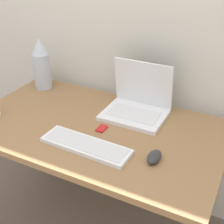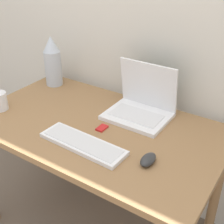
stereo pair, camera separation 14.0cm
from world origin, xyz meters
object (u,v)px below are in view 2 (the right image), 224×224
(vase, at_px, (53,62))
(mouse, at_px, (148,160))
(laptop, at_px, (141,105))
(keyboard, at_px, (83,144))
(mp3_player, at_px, (102,128))

(vase, bearing_deg, mouse, -23.61)
(laptop, bearing_deg, vase, 176.30)
(laptop, distance_m, keyboard, 0.38)
(vase, distance_m, mp3_player, 0.61)
(keyboard, xyz_separation_m, mouse, (0.29, 0.05, 0.01))
(keyboard, height_order, vase, vase)
(laptop, distance_m, mouse, 0.39)
(mouse, relative_size, mp3_player, 1.62)
(keyboard, xyz_separation_m, mp3_player, (-0.01, 0.16, -0.01))
(laptop, bearing_deg, mouse, -56.93)
(laptop, relative_size, keyboard, 0.75)
(laptop, height_order, mp3_player, laptop)
(mouse, xyz_separation_m, vase, (-0.83, 0.36, 0.13))
(laptop, height_order, keyboard, laptop)
(keyboard, bearing_deg, laptop, 77.63)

